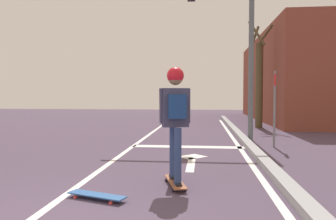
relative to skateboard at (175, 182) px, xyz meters
name	(u,v)px	position (x,y,z in m)	size (l,w,h in m)	color
lane_line_center	(133,146)	(-1.50, 3.83, -0.06)	(0.12, 20.00, 0.01)	silver
lane_line_curbside	(240,148)	(1.41, 3.83, -0.06)	(0.12, 20.00, 0.01)	silver
stop_bar	(188,147)	(0.03, 3.91, -0.06)	(3.06, 0.40, 0.01)	silver
lane_arrow_stem	(191,164)	(0.18, 1.62, -0.06)	(0.16, 1.40, 0.01)	silver
lane_arrow_head	(192,157)	(0.18, 2.47, -0.06)	(0.56, 0.44, 0.01)	silver
curb_strip	(249,146)	(1.66, 3.83, 0.00)	(0.24, 24.00, 0.14)	#949598
skateboard	(175,182)	(0.00, 0.00, 0.00)	(0.43, 0.89, 0.08)	brown
skater	(175,108)	(0.00, -0.01, 1.14)	(0.47, 0.64, 1.76)	navy
spare_skateboard	(97,195)	(-1.00, -0.77, -0.01)	(0.86, 0.45, 0.07)	#285491
traffic_signal_mast	(226,25)	(1.13, 5.41, 3.53)	(3.79, 0.34, 5.32)	#586164
street_sign_post	(275,97)	(2.34, 4.08, 1.29)	(0.13, 0.44, 2.07)	slate
roadside_tree	(259,80)	(2.86, 9.66, 2.01)	(1.09, 1.11, 4.63)	brown
building_block	(330,78)	(7.62, 14.55, 2.32)	(8.12, 12.98, 4.78)	brown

